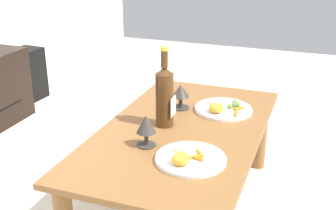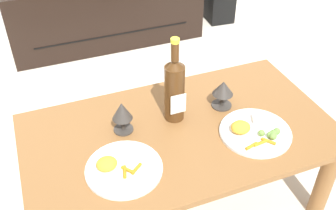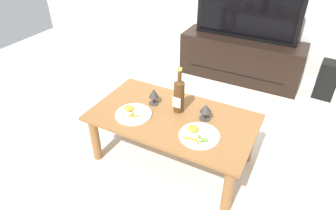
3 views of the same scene
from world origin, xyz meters
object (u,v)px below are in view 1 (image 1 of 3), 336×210
at_px(wine_bottle, 165,95).
at_px(dinner_plate_left, 189,158).
at_px(dinner_plate_right, 223,108).
at_px(dining_table, 182,143).
at_px(goblet_right, 181,92).
at_px(floor_speaker, 29,74).
at_px(goblet_left, 146,126).

bearing_deg(wine_bottle, dinner_plate_left, -143.64).
xyz_separation_m(wine_bottle, dinner_plate_right, (0.25, -0.21, -0.13)).
relative_size(dining_table, goblet_right, 9.91).
height_order(floor_speaker, goblet_left, goblet_left).
bearing_deg(goblet_right, wine_bottle, 179.47).
xyz_separation_m(dinner_plate_left, dinner_plate_right, (0.53, -0.00, 0.00)).
bearing_deg(dining_table, dinner_plate_right, -24.90).
height_order(dining_table, dinner_plate_left, dinner_plate_left).
bearing_deg(dinner_plate_left, floor_speaker, 53.20).
xyz_separation_m(dining_table, goblet_left, (-0.21, 0.08, 0.16)).
xyz_separation_m(floor_speaker, goblet_left, (-1.22, -1.51, 0.31)).
relative_size(goblet_left, goblet_right, 1.08).
height_order(wine_bottle, dinner_plate_right, wine_bottle).
height_order(goblet_right, dinner_plate_left, goblet_right).
xyz_separation_m(goblet_left, dinner_plate_right, (0.46, -0.20, -0.07)).
bearing_deg(floor_speaker, dining_table, -118.33).
relative_size(dinner_plate_left, dinner_plate_right, 0.98).
bearing_deg(goblet_left, dining_table, -22.10).
relative_size(floor_speaker, wine_bottle, 1.11).
height_order(dinner_plate_left, dinner_plate_right, dinner_plate_right).
bearing_deg(goblet_left, wine_bottle, 0.53).
bearing_deg(goblet_right, dining_table, -159.45).
bearing_deg(goblet_left, dinner_plate_right, -23.68).
xyz_separation_m(goblet_left, goblet_right, (0.43, -0.00, -0.00)).
bearing_deg(goblet_right, goblet_left, 180.00).
bearing_deg(goblet_left, goblet_right, -0.00).
xyz_separation_m(wine_bottle, dinner_plate_left, (-0.28, -0.20, -0.13)).
bearing_deg(dinner_plate_left, dining_table, 23.76).
height_order(dining_table, wine_bottle, wine_bottle).
distance_m(dining_table, floor_speaker, 1.90).
distance_m(floor_speaker, dinner_plate_right, 1.89).
xyz_separation_m(dining_table, goblet_right, (0.22, 0.08, 0.15)).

